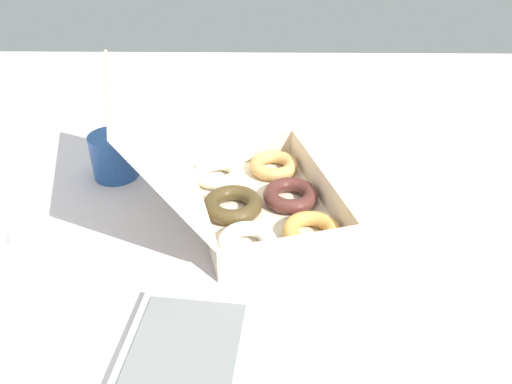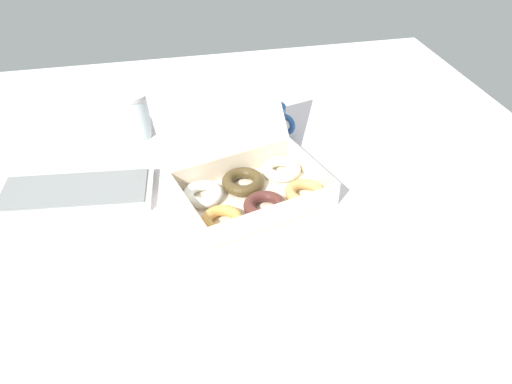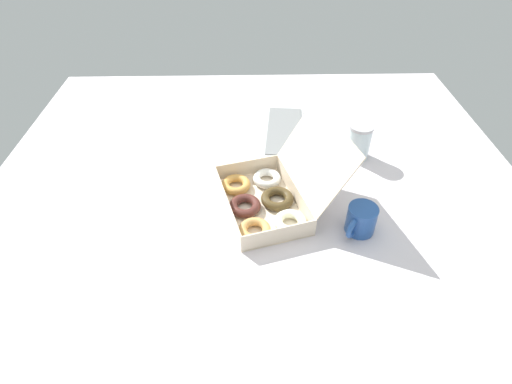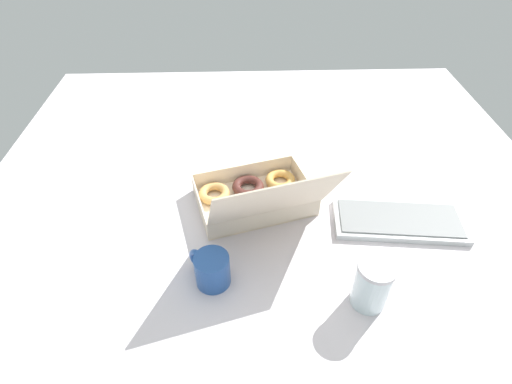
{
  "view_description": "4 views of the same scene",
  "coord_description": "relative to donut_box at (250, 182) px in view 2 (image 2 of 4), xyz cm",
  "views": [
    {
      "loc": [
        -66.87,
        1.18,
        51.39
      ],
      "look_at": [
        4.42,
        2.14,
        3.69
      ],
      "focal_mm": 35.0,
      "sensor_mm": 36.0,
      "label": 1
    },
    {
      "loc": [
        -14.19,
        -88.9,
        72.87
      ],
      "look_at": [
        5.22,
        0.32,
        2.68
      ],
      "focal_mm": 35.0,
      "sensor_mm": 36.0,
      "label": 2
    },
    {
      "loc": [
        96.01,
        -2.63,
        85.16
      ],
      "look_at": [
        4.15,
        -0.55,
        5.4
      ],
      "focal_mm": 28.0,
      "sensor_mm": 36.0,
      "label": 3
    },
    {
      "loc": [
        7.04,
        89.23,
        81.79
      ],
      "look_at": [
        3.99,
        -1.0,
        2.19
      ],
      "focal_mm": 28.0,
      "sensor_mm": 36.0,
      "label": 4
    }
  ],
  "objects": [
    {
      "name": "coffee_mug",
      "position": [
        11.48,
        25.8,
        0.91
      ],
      "size": [
        10.57,
        10.05,
        8.63
      ],
      "color": "#264F98",
      "rests_on": "ground_plane"
    },
    {
      "name": "ground_plane",
      "position": [
        -4.33,
        -3.35,
        -4.52
      ],
      "size": [
        180.0,
        180.0,
        2.0
      ],
      "primitive_type": "cube",
      "color": "silver"
    },
    {
      "name": "glass_jar",
      "position": [
        -25.39,
        32.98,
        3.02
      ],
      "size": [
        8.64,
        8.64,
        12.99
      ],
      "color": "silver",
      "rests_on": "ground_plane"
    },
    {
      "name": "keyboard",
      "position": [
        -40.51,
        7.94,
        -2.46
      ],
      "size": [
        37.71,
        19.07,
        2.2
      ],
      "color": "#BABEBF",
      "rests_on": "ground_plane"
    },
    {
      "name": "donut_box",
      "position": [
        0.0,
        0.0,
        0.0
      ],
      "size": [
        40.74,
        41.42,
        25.29
      ],
      "color": "beige",
      "rests_on": "ground_plane"
    }
  ]
}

